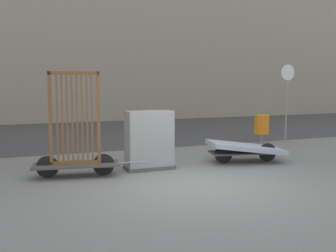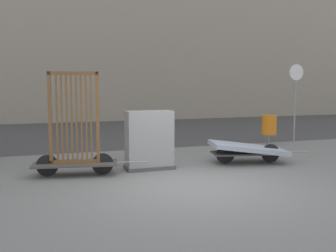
{
  "view_description": "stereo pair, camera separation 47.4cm",
  "coord_description": "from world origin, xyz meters",
  "px_view_note": "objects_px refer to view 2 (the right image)",
  "views": [
    {
      "loc": [
        -3.29,
        -6.7,
        1.94
      ],
      "look_at": [
        0.0,
        1.59,
        0.99
      ],
      "focal_mm": 42.0,
      "sensor_mm": 36.0,
      "label": 1
    },
    {
      "loc": [
        -2.84,
        -6.87,
        1.94
      ],
      "look_at": [
        0.0,
        1.59,
        0.99
      ],
      "focal_mm": 42.0,
      "sensor_mm": 36.0,
      "label": 2
    }
  ],
  "objects_px": {
    "trash_bin": "(269,125)",
    "bike_cart_with_bedframe": "(75,142)",
    "bike_cart_with_mattress": "(248,149)",
    "utility_cabinet": "(149,142)",
    "sign_post": "(295,92)"
  },
  "relations": [
    {
      "from": "bike_cart_with_mattress",
      "to": "trash_bin",
      "type": "xyz_separation_m",
      "value": [
        2.2,
        2.49,
        0.28
      ]
    },
    {
      "from": "bike_cart_with_bedframe",
      "to": "sign_post",
      "type": "distance_m",
      "value": 7.81
    },
    {
      "from": "bike_cart_with_mattress",
      "to": "utility_cabinet",
      "type": "xyz_separation_m",
      "value": [
        -2.51,
        0.13,
        0.28
      ]
    },
    {
      "from": "bike_cart_with_mattress",
      "to": "sign_post",
      "type": "bearing_deg",
      "value": 49.54
    },
    {
      "from": "sign_post",
      "to": "bike_cart_with_mattress",
      "type": "bearing_deg",
      "value": -141.91
    },
    {
      "from": "bike_cart_with_bedframe",
      "to": "trash_bin",
      "type": "relative_size",
      "value": 2.62
    },
    {
      "from": "bike_cart_with_mattress",
      "to": "sign_post",
      "type": "xyz_separation_m",
      "value": [
        3.16,
        2.48,
        1.34
      ]
    },
    {
      "from": "sign_post",
      "to": "utility_cabinet",
      "type": "bearing_deg",
      "value": -157.51
    },
    {
      "from": "bike_cart_with_mattress",
      "to": "bike_cart_with_bedframe",
      "type": "bearing_deg",
      "value": -168.54
    },
    {
      "from": "utility_cabinet",
      "to": "sign_post",
      "type": "relative_size",
      "value": 0.51
    },
    {
      "from": "trash_bin",
      "to": "sign_post",
      "type": "height_order",
      "value": "sign_post"
    },
    {
      "from": "bike_cart_with_mattress",
      "to": "utility_cabinet",
      "type": "relative_size",
      "value": 1.91
    },
    {
      "from": "utility_cabinet",
      "to": "bike_cart_with_bedframe",
      "type": "bearing_deg",
      "value": -175.52
    },
    {
      "from": "trash_bin",
      "to": "bike_cart_with_bedframe",
      "type": "bearing_deg",
      "value": -158.72
    },
    {
      "from": "bike_cart_with_mattress",
      "to": "trash_bin",
      "type": "height_order",
      "value": "trash_bin"
    }
  ]
}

